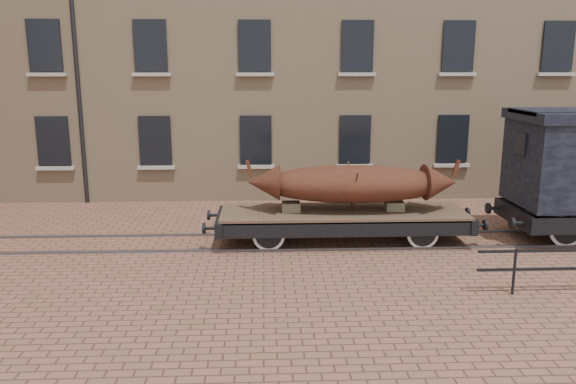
{
  "coord_description": "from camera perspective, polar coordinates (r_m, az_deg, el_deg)",
  "views": [
    {
      "loc": [
        -2.21,
        -14.68,
        4.68
      ],
      "look_at": [
        -1.56,
        0.5,
        1.3
      ],
      "focal_mm": 35.0,
      "sensor_mm": 36.0,
      "label": 1
    }
  ],
  "objects": [
    {
      "name": "iron_boat",
      "position": [
        15.18,
        6.56,
        0.85
      ],
      "size": [
        5.73,
        1.75,
        1.41
      ],
      "color": "#4D2412",
      "rests_on": "flatcar_wagon"
    },
    {
      "name": "warehouse_cream",
      "position": [
        25.32,
        9.9,
        17.62
      ],
      "size": [
        40.0,
        10.19,
        14.0
      ],
      "color": "tan",
      "rests_on": "ground"
    },
    {
      "name": "ground",
      "position": [
        15.56,
        5.85,
        -5.02
      ],
      "size": [
        90.0,
        90.0,
        0.0
      ],
      "primitive_type": "plane",
      "color": "brown"
    },
    {
      "name": "flatcar_wagon",
      "position": [
        15.35,
        5.57,
        -2.53
      ],
      "size": [
        7.46,
        2.02,
        1.13
      ],
      "color": "brown",
      "rests_on": "ground"
    },
    {
      "name": "rail_track",
      "position": [
        15.55,
        5.85,
        -4.92
      ],
      "size": [
        30.0,
        1.52,
        0.06
      ],
      "color": "#59595E",
      "rests_on": "ground"
    }
  ]
}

